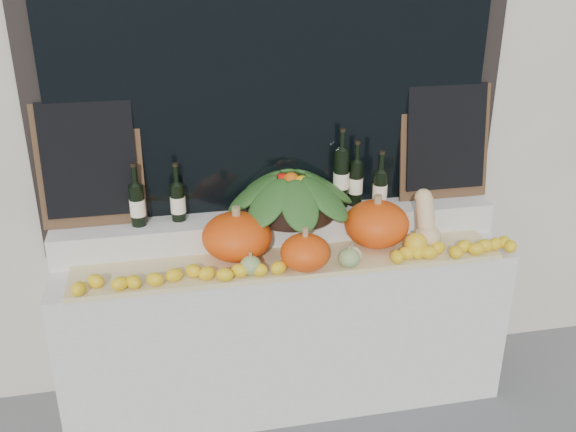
{
  "coord_description": "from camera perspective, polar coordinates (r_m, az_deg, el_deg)",
  "views": [
    {
      "loc": [
        -0.57,
        -1.33,
        2.36
      ],
      "look_at": [
        0.0,
        1.45,
        1.12
      ],
      "focal_mm": 40.0,
      "sensor_mm": 36.0,
      "label": 1
    }
  ],
  "objects": [
    {
      "name": "chalkboard_right",
      "position": [
        3.56,
        13.82,
        6.61
      ],
      "size": [
        0.5,
        0.12,
        0.62
      ],
      "rotation": [
        -0.14,
        0.0,
        0.0
      ],
      "color": "#4C331E",
      "rests_on": "rear_tier"
    },
    {
      "name": "butternut_squash",
      "position": [
        3.32,
        12.17,
        -0.61
      ],
      "size": [
        0.14,
        0.2,
        0.29
      ],
      "color": "#E7BD88",
      "rests_on": "straw_bedding"
    },
    {
      "name": "wine_bottle_near_right",
      "position": [
        3.41,
        6.04,
        2.98
      ],
      "size": [
        0.08,
        0.08,
        0.35
      ],
      "color": "black",
      "rests_on": "rear_tier"
    },
    {
      "name": "decorative_gourds",
      "position": [
        3.08,
        4.27,
        -3.56
      ],
      "size": [
        0.94,
        0.16,
        0.15
      ],
      "color": "#2D661E",
      "rests_on": "straw_bedding"
    },
    {
      "name": "pumpkin_left",
      "position": [
        3.13,
        -4.56,
        -1.81
      ],
      "size": [
        0.39,
        0.39,
        0.23
      ],
      "primitive_type": "ellipsoid",
      "rotation": [
        0.0,
        0.0,
        -0.16
      ],
      "color": "#EB4C0C",
      "rests_on": "straw_bedding"
    },
    {
      "name": "pumpkin_right",
      "position": [
        3.28,
        7.87,
        -0.7
      ],
      "size": [
        0.35,
        0.35,
        0.23
      ],
      "primitive_type": "ellipsoid",
      "rotation": [
        0.0,
        0.0,
        -0.05
      ],
      "color": "#EB4C0C",
      "rests_on": "straw_bedding"
    },
    {
      "name": "display_sill",
      "position": [
        3.49,
        -0.25,
        -9.79
      ],
      "size": [
        2.3,
        0.55,
        0.88
      ],
      "primitive_type": "cube",
      "color": "silver",
      "rests_on": "ground"
    },
    {
      "name": "produce_bowl",
      "position": [
        3.29,
        0.27,
        2.01
      ],
      "size": [
        0.71,
        0.71,
        0.23
      ],
      "color": "black",
      "rests_on": "rear_tier"
    },
    {
      "name": "wine_bottle_tall",
      "position": [
        3.38,
        4.75,
        3.42
      ],
      "size": [
        0.08,
        0.08,
        0.42
      ],
      "color": "black",
      "rests_on": "rear_tier"
    },
    {
      "name": "pumpkin_center",
      "position": [
        3.03,
        1.54,
        -3.26
      ],
      "size": [
        0.27,
        0.27,
        0.17
      ],
      "primitive_type": "ellipsoid",
      "rotation": [
        0.0,
        0.0,
        0.14
      ],
      "color": "#EB4C0C",
      "rests_on": "straw_bedding"
    },
    {
      "name": "straw_bedding",
      "position": [
        3.15,
        0.18,
        -4.15
      ],
      "size": [
        2.1,
        0.32,
        0.02
      ],
      "primitive_type": "cube",
      "color": "tan",
      "rests_on": "display_sill"
    },
    {
      "name": "wine_bottle_near_left",
      "position": [
        3.26,
        -9.77,
        1.27
      ],
      "size": [
        0.08,
        0.08,
        0.3
      ],
      "color": "black",
      "rests_on": "rear_tier"
    },
    {
      "name": "chalkboard_left",
      "position": [
        3.25,
        -17.24,
        4.61
      ],
      "size": [
        0.5,
        0.12,
        0.62
      ],
      "rotation": [
        -0.14,
        0.0,
        0.0
      ],
      "color": "#4C331E",
      "rests_on": "rear_tier"
    },
    {
      "name": "rear_tier",
      "position": [
        3.37,
        -0.77,
        -0.99
      ],
      "size": [
        2.3,
        0.25,
        0.16
      ],
      "primitive_type": "cube",
      "color": "silver",
      "rests_on": "display_sill"
    },
    {
      "name": "lemon_heap",
      "position": [
        3.04,
        0.61,
        -4.36
      ],
      "size": [
        2.2,
        0.16,
        0.06
      ],
      "primitive_type": null,
      "color": "yellow",
      "rests_on": "straw_bedding"
    },
    {
      "name": "wine_bottle_far_right",
      "position": [
        3.39,
        8.17,
        2.36
      ],
      "size": [
        0.08,
        0.08,
        0.32
      ],
      "color": "black",
      "rests_on": "rear_tier"
    },
    {
      "name": "wine_bottle_far_left",
      "position": [
        3.24,
        -13.25,
        1.0
      ],
      "size": [
        0.08,
        0.08,
        0.32
      ],
      "color": "black",
      "rests_on": "rear_tier"
    }
  ]
}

